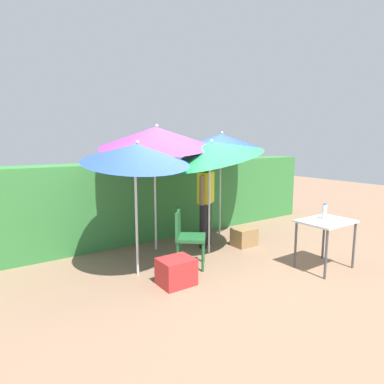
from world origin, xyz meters
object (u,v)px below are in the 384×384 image
Objects in this scene: umbrella_rainbow at (156,137)px; bottle_water at (324,211)px; umbrella_orange at (221,141)px; folding_table at (326,226)px; person_vendor at (206,196)px; cooler_box at (176,272)px; chair_plastic at (186,235)px; crate_cardboard at (244,237)px; umbrella_navy at (136,153)px; umbrella_yellow at (211,151)px.

bottle_water is (1.77, -2.14, -1.14)m from umbrella_rainbow.
umbrella_orange is 2.67m from folding_table.
person_vendor is (-0.72, -0.44, -1.01)m from umbrella_orange.
umbrella_orange is 4.71× the size of cooler_box.
umbrella_orange reaches higher than chair_plastic.
person_vendor is at bearing 39.73° from cooler_box.
folding_table is at bearing -79.86° from crate_cardboard.
umbrella_orange is at bearing 31.66° from person_vendor.
cooler_box is at bearing -108.89° from umbrella_rainbow.
folding_table is (1.70, -2.23, -1.35)m from umbrella_rainbow.
folding_table is at bearing -29.25° from umbrella_navy.
umbrella_navy is (-0.76, -0.85, -0.24)m from umbrella_rainbow.
bottle_water is (1.79, -1.16, 0.35)m from chair_plastic.
umbrella_navy is 2.98m from bottle_water.
chair_plastic is 1.92× the size of cooler_box.
umbrella_rainbow is at bearing 132.65° from umbrella_yellow.
crate_cardboard is 1.60m from bottle_water.
umbrella_rainbow reaches higher than person_vendor.
crate_cardboard is at bearing -98.01° from umbrella_orange.
umbrella_navy is 1.87m from person_vendor.
bottle_water is at bearing -32.99° from chair_plastic.
crate_cardboard is (0.60, -0.40, -0.77)m from person_vendor.
bottle_water is at bearing -50.47° from umbrella_rainbow.
umbrella_orange is 3.11m from cooler_box.
umbrella_navy is 1.71m from cooler_box.
crate_cardboard is at bearing 103.43° from bottle_water.
folding_table reaches higher than crate_cardboard.
person_vendor is (1.60, 0.51, -0.83)m from umbrella_navy.
person_vendor is 1.88m from cooler_box.
umbrella_yellow is at bearing -47.35° from umbrella_rainbow.
chair_plastic is at bearing 44.32° from cooler_box.
umbrella_orange is 2.51m from umbrella_navy.
chair_plastic is (-0.86, -0.64, -0.42)m from person_vendor.
umbrella_rainbow is 5.62× the size of crate_cardboard.
cooler_box is (-1.33, -1.10, -0.75)m from person_vendor.
umbrella_yellow reaches higher than umbrella_navy.
umbrella_yellow reaches higher than cooler_box.
umbrella_rainbow reaches higher than umbrella_navy.
umbrella_orange reaches higher than bottle_water.
chair_plastic is (-1.57, -1.08, -1.43)m from umbrella_orange.
chair_plastic is (-0.02, -0.98, -1.49)m from umbrella_rainbow.
umbrella_rainbow is 2.67× the size of chair_plastic.
umbrella_navy is 2.56× the size of folding_table.
folding_table is (0.27, -1.49, 0.49)m from crate_cardboard.
umbrella_yellow reaches higher than chair_plastic.
umbrella_yellow is 1.05× the size of umbrella_navy.
bottle_water is (2.26, -0.70, 0.68)m from cooler_box.
chair_plastic is at bearing -91.26° from umbrella_rainbow.
chair_plastic is at bearing -10.09° from umbrella_navy.
umbrella_navy is at bearing -177.18° from crate_cardboard.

